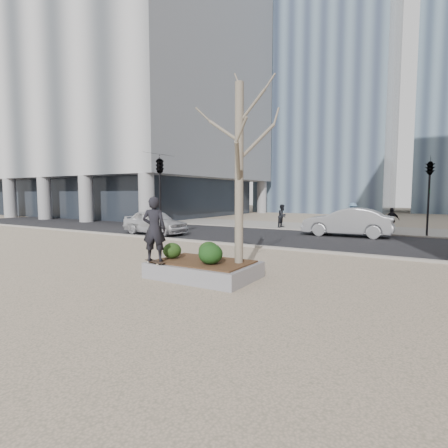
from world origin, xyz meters
The scene contains 19 objects.
ground centered at (0.00, 0.00, 0.00)m, with size 120.00×120.00×0.00m, color tan.
street centered at (0.00, 10.00, 0.01)m, with size 60.00×8.00×0.02m, color black.
far_sidewalk centered at (0.00, 17.00, 0.01)m, with size 60.00×6.00×0.02m, color gray.
planter centered at (1.00, 0.00, 0.23)m, with size 3.00×2.00×0.45m, color gray.
planter_mulch centered at (1.00, 0.00, 0.47)m, with size 2.70×1.70×0.04m, color #382314.
sycamore_tree centered at (2.00, 0.30, 3.79)m, with size 2.80×2.80×6.60m, color gray, non-canonical shape.
shrub_left centered at (-0.05, -0.16, 0.73)m, with size 0.56×0.56×0.47m, color black.
shrub_middle centered at (0.96, 0.33, 0.75)m, with size 0.61×0.61×0.52m, color black.
shrub_right centered at (1.43, -0.30, 0.78)m, with size 0.68×0.68×0.58m, color black.
skateboard centered at (-0.10, -0.88, 0.49)m, with size 0.78×0.20×0.07m, color black, non-canonical shape.
skateboarder centered at (-0.10, -0.88, 1.45)m, with size 0.67×0.44×1.84m, color black.
police_car centered at (-7.60, 7.51, 0.74)m, with size 1.71×4.25×1.45m, color silver.
car_silver centered at (2.54, 12.36, 0.83)m, with size 1.72×4.92×1.62m, color gray.
pedestrian_a centered at (-2.53, 15.33, 0.85)m, with size 0.81×0.63×1.66m, color black.
pedestrian_b centered at (1.90, 17.45, 0.92)m, with size 1.16×0.67×1.80m, color #486582.
pedestrian_c centered at (4.56, 15.87, 0.80)m, with size 0.91×0.38×1.54m, color black.
traffic_light_near centered at (-5.50, 5.60, 2.25)m, with size 0.60×2.48×4.50m, color black, non-canonical shape.
traffic_light_far centered at (6.50, 14.60, 2.25)m, with size 0.60×2.48×4.50m, color black, non-canonical shape.
building_glass_a centered at (-6.00, 42.00, 22.50)m, with size 16.00×16.00×45.00m, color slate.
Camera 1 is at (6.65, -8.35, 2.45)m, focal length 28.00 mm.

